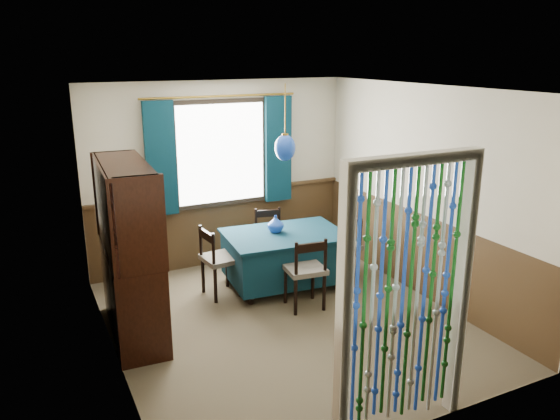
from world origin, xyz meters
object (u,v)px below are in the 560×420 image
dining_table (285,255)px  chair_far (270,238)px  chair_near (306,270)px  bowl_shelf (138,223)px  chair_right (344,245)px  vase_table (276,224)px  vase_sideboard (127,231)px  pendant_lamp (285,148)px  chair_left (219,259)px  sideboard (131,277)px

dining_table → chair_far: bearing=87.6°
chair_near → bowl_shelf: bearing=-174.3°
chair_right → bowl_shelf: bowl_shelf is taller
chair_near → vase_table: (-0.01, 0.76, 0.33)m
dining_table → chair_near: (-0.06, -0.66, 0.05)m
chair_far → vase_sideboard: size_ratio=4.65×
chair_far → pendant_lamp: 1.46m
chair_right → bowl_shelf: 2.88m
bowl_shelf → chair_left: bearing=34.9°
dining_table → bowl_shelf: bearing=-156.3°
chair_far → vase_table: 0.64m
bowl_shelf → chair_right: bearing=11.4°
chair_right → sideboard: 2.79m
chair_far → vase_table: vase_table is taller
chair_near → bowl_shelf: size_ratio=4.10×
chair_right → chair_left: bearing=88.1°
chair_far → chair_right: chair_right is taller
sideboard → bowl_shelf: size_ratio=8.62×
chair_left → vase_sideboard: (-1.06, -0.11, 0.54)m
chair_left → vase_table: vase_table is taller
chair_far → bowl_shelf: bearing=44.8°
chair_right → vase_sideboard: 2.76m
chair_near → vase_sideboard: size_ratio=4.93×
dining_table → pendant_lamp: 1.35m
chair_left → bowl_shelf: size_ratio=4.09×
pendant_lamp → vase_sideboard: size_ratio=5.10×
bowl_shelf → chair_far: bearing=32.2°
sideboard → vase_table: bearing=17.7°
pendant_lamp → sideboard: bearing=-168.9°
chair_far → vase_sideboard: 2.14m
sideboard → vase_table: (1.87, 0.48, 0.17)m
pendant_lamp → vase_sideboard: pendant_lamp is taller
chair_far → chair_right: bearing=148.9°
chair_left → chair_right: (1.65, -0.20, -0.02)m
chair_right → vase_sideboard: vase_sideboard is taller
chair_near → chair_far: chair_near is taller
dining_table → vase_sideboard: vase_sideboard is taller
vase_table → sideboard: bearing=-165.5°
dining_table → chair_far: chair_far is taller
chair_far → vase_table: size_ratio=4.17×
pendant_lamp → dining_table: bearing=38.7°
sideboard → chair_near: bearing=-5.1°
pendant_lamp → bowl_shelf: pendant_lamp is taller
chair_right → sideboard: bearing=100.9°
chair_left → chair_right: bearing=77.1°
chair_far → bowl_shelf: 2.48m
chair_right → chair_far: bearing=51.2°
pendant_lamp → bowl_shelf: 2.06m
pendant_lamp → vase_table: bearing=128.7°
sideboard → pendant_lamp: (1.95, 0.38, 1.14)m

